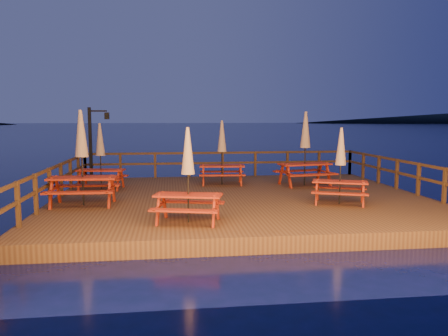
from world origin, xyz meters
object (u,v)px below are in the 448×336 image
Objects in this scene: picnic_table_0 at (82,156)px; picnic_table_2 at (100,155)px; lamp_post at (94,137)px; picnic_table_1 at (341,165)px.

picnic_table_0 is 1.18× the size of picnic_table_2.
lamp_post is 1.26× the size of picnic_table_2.
picnic_table_0 is 7.64m from picnic_table_1.
picnic_table_2 is (-7.52, 3.69, 0.05)m from picnic_table_1.
picnic_table_2 is at bearing -76.23° from lamp_post.
lamp_post is 1.32× the size of picnic_table_1.
picnic_table_0 is 1.23× the size of picnic_table_1.
picnic_table_0 is (0.55, -5.49, -0.34)m from lamp_post.
picnic_table_1 is 8.38m from picnic_table_2.
lamp_post reaches higher than picnic_table_2.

